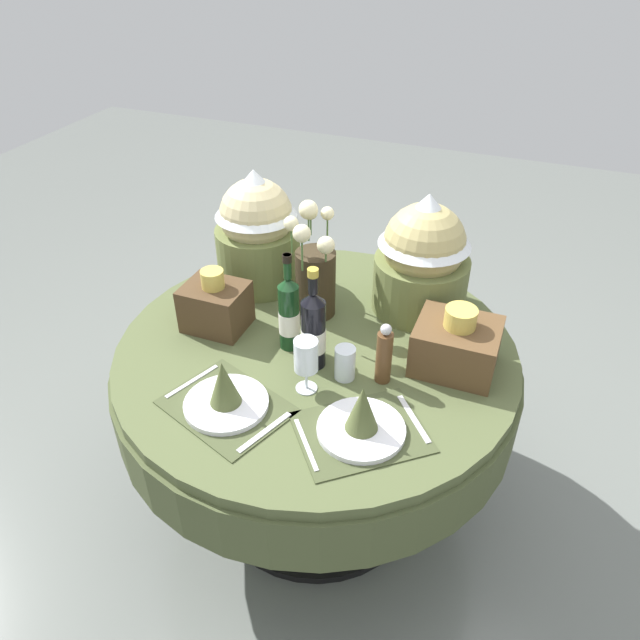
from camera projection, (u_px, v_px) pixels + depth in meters
The scene contains 14 objects.
ground at pixel (317, 493), 2.37m from camera, with size 8.00×8.00×0.00m, color slate.
dining_table at pixel (317, 380), 2.03m from camera, with size 1.31×1.31×0.73m.
place_setting_left at pixel (225, 394), 1.69m from camera, with size 0.41×0.36×0.16m.
place_setting_right at pixel (362, 420), 1.61m from camera, with size 0.43×0.42×0.16m.
flower_vase at pixel (315, 273), 2.02m from camera, with size 0.18×0.28×0.39m.
wine_bottle_left at pixel (313, 330), 1.80m from camera, with size 0.08×0.08×0.34m.
wine_bottle_right at pixel (289, 313), 1.88m from camera, with size 0.07×0.07×0.33m.
wine_glass_right at pixel (306, 357), 1.71m from camera, with size 0.07×0.07×0.17m.
tumbler_near_right at pixel (345, 363), 1.79m from camera, with size 0.06×0.06×0.11m, color silver.
pepper_mill at pixel (384, 355), 1.76m from camera, with size 0.05×0.05×0.20m.
gift_tub_back_left at pixel (257, 226), 2.14m from camera, with size 0.30×0.30×0.44m.
gift_tub_back_right at pixel (423, 251), 2.00m from camera, with size 0.32×0.32×0.42m.
woven_basket_side_left at pixel (216, 305), 1.99m from camera, with size 0.20×0.17×0.21m.
woven_basket_side_right at pixel (456, 345), 1.82m from camera, with size 0.25×0.21×0.21m.
Camera 1 is at (0.57, -1.43, 1.92)m, focal length 34.07 mm.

